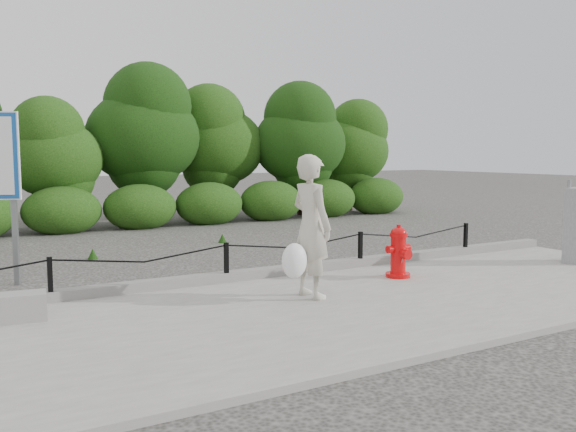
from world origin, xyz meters
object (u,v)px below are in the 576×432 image
(fire_hydrant, at_px, (399,252))
(utility_cabinet, at_px, (576,225))
(pedestrian, at_px, (310,229))
(concrete_block, at_px, (0,309))

(fire_hydrant, distance_m, utility_cabinet, 3.60)
(fire_hydrant, distance_m, pedestrian, 2.03)
(fire_hydrant, bearing_deg, concrete_block, 176.08)
(pedestrian, bearing_deg, fire_hydrant, -83.06)
(fire_hydrant, bearing_deg, pedestrian, -167.82)
(pedestrian, distance_m, utility_cabinet, 5.46)
(utility_cabinet, bearing_deg, pedestrian, 160.91)
(pedestrian, xyz_separation_m, utility_cabinet, (5.45, -0.15, -0.27))
(pedestrian, bearing_deg, concrete_block, 72.65)
(pedestrian, distance_m, concrete_block, 3.88)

